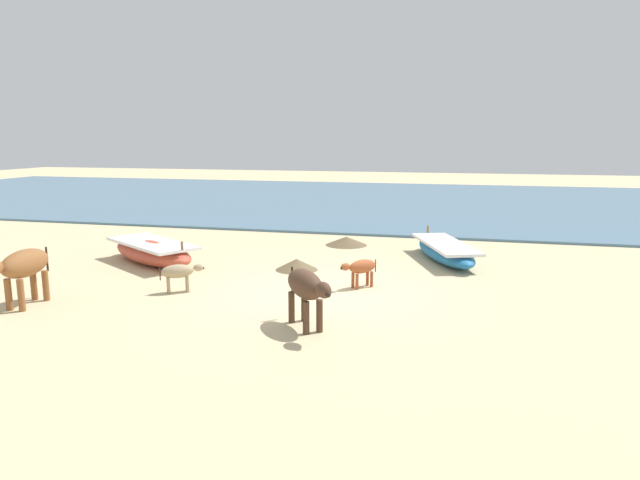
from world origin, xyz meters
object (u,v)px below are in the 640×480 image
object	(u,v)px
cow_adult_brown	(23,266)
cow_second_adult_dark	(306,287)
calf_far_rust	(361,268)
fishing_boat_2	(445,251)
calf_near_dun	(179,272)
fishing_boat_0	(152,251)

from	to	relation	value
cow_adult_brown	cow_second_adult_dark	size ratio (longest dim) A/B	1.25
cow_adult_brown	calf_far_rust	bearing A→B (deg)	111.56
fishing_boat_2	calf_far_rust	world-z (taller)	fishing_boat_2
cow_adult_brown	calf_near_dun	world-z (taller)	cow_adult_brown
calf_near_dun	cow_second_adult_dark	xyz separation A→B (m)	(3.06, -1.46, 0.28)
cow_adult_brown	calf_far_rust	distance (m)	6.43
calf_far_rust	cow_second_adult_dark	size ratio (longest dim) A/B	0.59
calf_far_rust	cow_adult_brown	bearing A→B (deg)	-21.50
fishing_boat_2	cow_adult_brown	size ratio (longest dim) A/B	2.10
fishing_boat_2	cow_adult_brown	world-z (taller)	cow_adult_brown
cow_second_adult_dark	fishing_boat_0	bearing A→B (deg)	-165.40
calf_far_rust	fishing_boat_2	bearing A→B (deg)	-164.97
calf_far_rust	cow_second_adult_dark	distance (m)	2.74
fishing_boat_0	cow_second_adult_dark	size ratio (longest dim) A/B	2.53
fishing_boat_2	cow_second_adult_dark	world-z (taller)	cow_second_adult_dark
calf_near_dun	cow_second_adult_dark	size ratio (longest dim) A/B	0.62
fishing_boat_0	calf_near_dun	distance (m)	2.96
fishing_boat_0	fishing_boat_2	xyz separation A→B (m)	(7.03, 2.06, -0.04)
fishing_boat_0	calf_near_dun	size ratio (longest dim) A/B	4.05
fishing_boat_0	calf_far_rust	distance (m)	5.52
calf_near_dun	calf_far_rust	world-z (taller)	calf_far_rust
fishing_boat_0	calf_far_rust	world-z (taller)	fishing_boat_0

